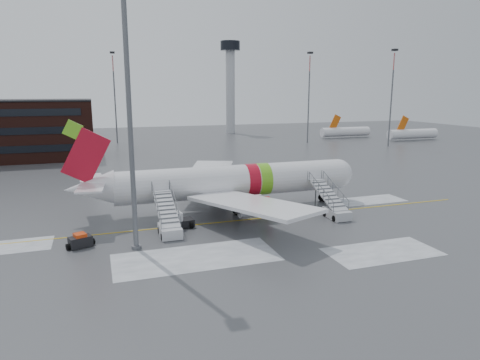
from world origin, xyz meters
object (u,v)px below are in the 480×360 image
object	(u,v)px
airstair_fwd	(334,207)
baggage_tractor	(80,241)
light_mast_near	(128,89)
pushback_tug	(177,221)
airstair_aft	(169,223)
airliner	(227,182)

from	to	relation	value
airstair_fwd	baggage_tractor	bearing A→B (deg)	-177.42
light_mast_near	pushback_tug	bearing A→B (deg)	45.96
airstair_fwd	baggage_tractor	xyz separation A→B (m)	(-27.02, -1.22, -0.51)
airstair_fwd	light_mast_near	xyz separation A→B (m)	(-22.22, -3.18, 13.13)
airstair_aft	pushback_tug	world-z (taller)	airstair_aft
pushback_tug	light_mast_near	world-z (taller)	light_mast_near
airliner	airstair_fwd	world-z (taller)	airliner
airstair_aft	pushback_tug	size ratio (longest dim) A/B	2.45
pushback_tug	airstair_fwd	bearing A→B (deg)	-5.24
airliner	baggage_tractor	distance (m)	18.35
airstair_aft	baggage_tractor	xyz separation A→B (m)	(-8.28, -1.22, -0.51)
airstair_fwd	baggage_tractor	distance (m)	27.05
baggage_tractor	light_mast_near	size ratio (longest dim) A/B	0.10
baggage_tractor	airstair_aft	bearing A→B (deg)	8.37
airstair_fwd	light_mast_near	size ratio (longest dim) A/B	0.28
airliner	pushback_tug	bearing A→B (deg)	-144.69
airstair_fwd	airstair_aft	xyz separation A→B (m)	(-18.74, 0.00, 0.00)
airstair_fwd	airstair_aft	size ratio (longest dim) A/B	1.00
pushback_tug	light_mast_near	bearing A→B (deg)	-134.04
airliner	airstair_aft	distance (m)	10.68
airliner	airstair_aft	world-z (taller)	airliner
light_mast_near	baggage_tractor	bearing A→B (deg)	157.76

